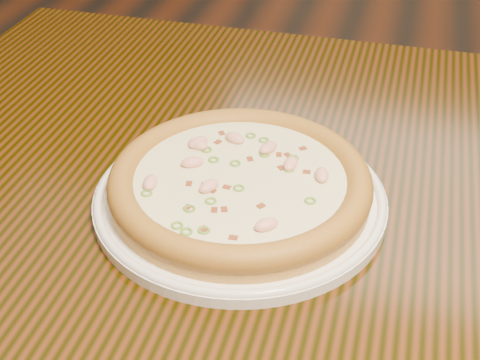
# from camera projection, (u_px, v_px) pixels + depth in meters

# --- Properties ---
(ground) EXTENTS (9.00, 9.00, 0.00)m
(ground) POSITION_uv_depth(u_px,v_px,m) (258.00, 298.00, 1.62)
(ground) COLOR black
(hero_table) EXTENTS (1.20, 0.80, 0.75)m
(hero_table) POSITION_uv_depth(u_px,v_px,m) (351.00, 262.00, 0.77)
(hero_table) COLOR black
(hero_table) RESTS_ON ground
(plate) EXTENTS (0.30, 0.30, 0.02)m
(plate) POSITION_uv_depth(u_px,v_px,m) (240.00, 197.00, 0.69)
(plate) COLOR white
(plate) RESTS_ON hero_table
(pizza) EXTENTS (0.27, 0.27, 0.03)m
(pizza) POSITION_uv_depth(u_px,v_px,m) (240.00, 182.00, 0.68)
(pizza) COLOR tan
(pizza) RESTS_ON plate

